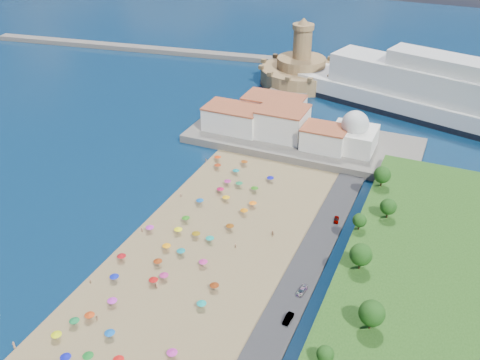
% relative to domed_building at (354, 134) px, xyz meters
% --- Properties ---
extents(ground, '(700.00, 700.00, 0.00)m').
position_rel_domed_building_xyz_m(ground, '(-30.00, -71.00, -8.97)').
color(ground, '#071938').
rests_on(ground, ground).
extents(terrace, '(90.00, 36.00, 3.00)m').
position_rel_domed_building_xyz_m(terrace, '(-20.00, 2.00, -7.47)').
color(terrace, '#59544C').
rests_on(terrace, ground).
extents(jetty, '(18.00, 70.00, 2.40)m').
position_rel_domed_building_xyz_m(jetty, '(-42.00, 37.00, -7.77)').
color(jetty, '#59544C').
rests_on(jetty, ground).
extents(breakwater, '(199.03, 34.77, 2.60)m').
position_rel_domed_building_xyz_m(breakwater, '(-140.00, 82.00, -7.67)').
color(breakwater, '#59544C').
rests_on(breakwater, ground).
extents(waterfront_buildings, '(57.00, 29.00, 11.00)m').
position_rel_domed_building_xyz_m(waterfront_buildings, '(-33.05, 2.64, -1.10)').
color(waterfront_buildings, silver).
rests_on(waterfront_buildings, terrace).
extents(domed_building, '(16.00, 16.00, 15.00)m').
position_rel_domed_building_xyz_m(domed_building, '(0.00, 0.00, 0.00)').
color(domed_building, silver).
rests_on(domed_building, terrace).
extents(fortress, '(40.00, 40.00, 32.40)m').
position_rel_domed_building_xyz_m(fortress, '(-42.00, 67.00, -2.29)').
color(fortress, '#A58552').
rests_on(fortress, ground).
extents(cruise_ship, '(154.64, 62.04, 33.66)m').
position_rel_domed_building_xyz_m(cruise_ship, '(37.36, 45.30, 0.99)').
color(cruise_ship, black).
rests_on(cruise_ship, ground).
extents(beach_parasols, '(33.06, 115.11, 2.20)m').
position_rel_domed_building_xyz_m(beach_parasols, '(-30.91, -82.55, -6.83)').
color(beach_parasols, gray).
rests_on(beach_parasols, beach).
extents(beachgoers, '(40.14, 96.92, 1.88)m').
position_rel_domed_building_xyz_m(beachgoers, '(-31.59, -78.07, -7.86)').
color(beachgoers, tan).
rests_on(beachgoers, beach).
extents(parked_cars, '(2.34, 73.61, 1.37)m').
position_rel_domed_building_xyz_m(parked_cars, '(6.00, -86.22, -7.63)').
color(parked_cars, gray).
rests_on(parked_cars, promenade).
extents(hillside_trees, '(15.51, 107.25, 7.50)m').
position_rel_domed_building_xyz_m(hillside_trees, '(19.05, -79.23, 1.16)').
color(hillside_trees, '#382314').
rests_on(hillside_trees, hillside).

